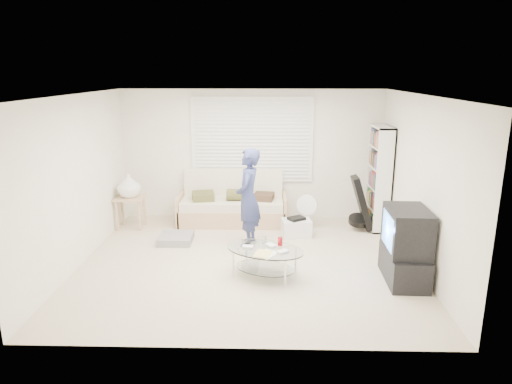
{
  "coord_description": "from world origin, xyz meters",
  "views": [
    {
      "loc": [
        0.31,
        -6.45,
        2.82
      ],
      "look_at": [
        0.13,
        0.3,
        1.03
      ],
      "focal_mm": 32.0,
      "sensor_mm": 36.0,
      "label": 1
    }
  ],
  "objects_px": {
    "coffee_table": "(265,254)",
    "tv_unit": "(406,246)",
    "bookshelf": "(379,178)",
    "futon_sofa": "(233,206)"
  },
  "relations": [
    {
      "from": "tv_unit",
      "to": "coffee_table",
      "type": "xyz_separation_m",
      "value": [
        -1.92,
        0.08,
        -0.17
      ]
    },
    {
      "from": "futon_sofa",
      "to": "tv_unit",
      "type": "xyz_separation_m",
      "value": [
        2.56,
        -2.44,
        0.17
      ]
    },
    {
      "from": "coffee_table",
      "to": "tv_unit",
      "type": "bearing_deg",
      "value": -2.27
    },
    {
      "from": "bookshelf",
      "to": "tv_unit",
      "type": "bearing_deg",
      "value": -93.2
    },
    {
      "from": "futon_sofa",
      "to": "coffee_table",
      "type": "height_order",
      "value": "futon_sofa"
    },
    {
      "from": "coffee_table",
      "to": "futon_sofa",
      "type": "bearing_deg",
      "value": 105.11
    },
    {
      "from": "bookshelf",
      "to": "tv_unit",
      "type": "relative_size",
      "value": 1.82
    },
    {
      "from": "futon_sofa",
      "to": "bookshelf",
      "type": "bearing_deg",
      "value": -4.29
    },
    {
      "from": "tv_unit",
      "to": "coffee_table",
      "type": "distance_m",
      "value": 1.93
    },
    {
      "from": "tv_unit",
      "to": "bookshelf",
      "type": "bearing_deg",
      "value": 86.8
    }
  ]
}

